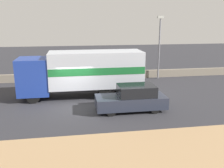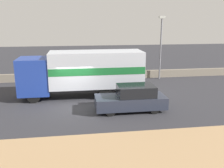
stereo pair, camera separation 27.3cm
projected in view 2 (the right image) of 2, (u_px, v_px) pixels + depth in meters
ground_plane at (76, 106)px, 16.66m from camera, size 80.00×80.00×0.00m
dirt_shoulder_foreground at (77, 158)px, 10.38m from camera, size 60.00×4.29×0.04m
stone_wall_backdrop at (75, 76)px, 23.81m from camera, size 60.00×0.35×0.74m
street_lamp at (161, 43)px, 23.55m from camera, size 0.56×0.28×5.95m
box_truck at (85, 71)px, 18.34m from camera, size 8.96×2.46×3.38m
car_hatchback at (132, 99)px, 15.70m from camera, size 4.42×1.76×1.64m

